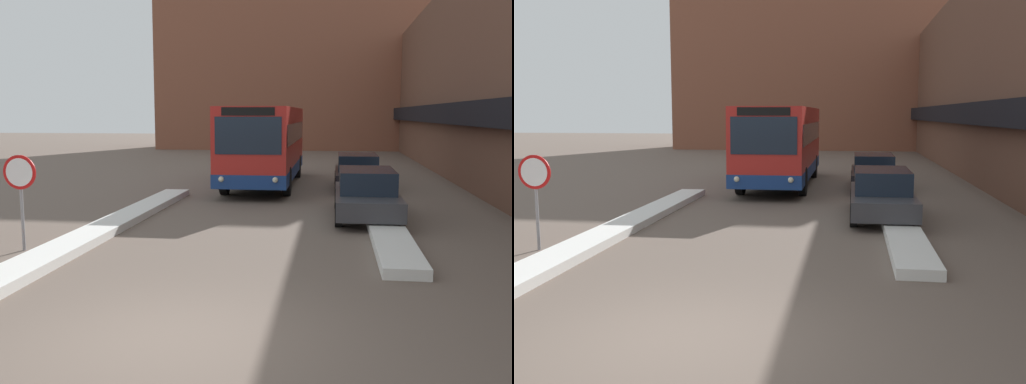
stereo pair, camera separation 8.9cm
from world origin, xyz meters
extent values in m
plane|color=#66564C|center=(0.00, 0.00, 0.00)|extent=(160.00, 160.00, 0.00)
cube|color=brown|center=(10.00, 24.00, 4.66)|extent=(5.00, 60.00, 9.32)
cube|color=black|center=(7.25, 24.00, 3.05)|extent=(0.50, 60.00, 0.90)
cube|color=brown|center=(0.00, 44.45, 9.16)|extent=(26.00, 8.00, 18.32)
cube|color=silver|center=(-3.60, 6.76, 0.10)|extent=(0.90, 13.79, 0.21)
cube|color=silver|center=(3.60, 7.66, 0.11)|extent=(0.90, 8.84, 0.22)
cube|color=red|center=(-0.65, 17.01, 1.88)|extent=(2.60, 10.04, 2.84)
cube|color=navy|center=(-0.65, 17.01, 0.71)|extent=(2.62, 10.06, 0.50)
cube|color=#192333|center=(-0.65, 17.01, 2.27)|extent=(2.62, 9.24, 0.78)
cube|color=#192333|center=(-0.65, 11.98, 2.30)|extent=(2.29, 0.03, 1.28)
cube|color=black|center=(-0.65, 11.98, 3.12)|extent=(1.82, 0.03, 0.28)
sphere|color=#F2EAC6|center=(-1.59, 11.97, 0.81)|extent=(0.20, 0.20, 0.20)
sphere|color=#F2EAC6|center=(0.28, 11.97, 0.81)|extent=(0.20, 0.20, 0.20)
cylinder|color=black|center=(-1.83, 13.90, 0.54)|extent=(0.28, 1.08, 1.08)
cylinder|color=black|center=(0.53, 13.90, 0.54)|extent=(0.28, 1.08, 1.08)
cylinder|color=black|center=(-1.83, 20.12, 0.54)|extent=(0.28, 1.08, 1.08)
cylinder|color=black|center=(0.53, 20.12, 0.54)|extent=(0.28, 1.08, 1.08)
cube|color=#38383D|center=(3.20, 9.68, 0.52)|extent=(1.78, 4.70, 0.52)
cube|color=#192333|center=(3.20, 9.80, 1.10)|extent=(1.57, 2.59, 0.64)
cylinder|color=black|center=(4.01, 8.22, 0.33)|extent=(0.20, 0.65, 0.65)
cylinder|color=black|center=(2.39, 8.22, 0.33)|extent=(0.20, 0.65, 0.65)
cylinder|color=black|center=(4.01, 11.14, 0.33)|extent=(0.20, 0.65, 0.65)
cylinder|color=black|center=(2.39, 11.14, 0.33)|extent=(0.20, 0.65, 0.65)
cube|color=black|center=(3.20, 16.35, 0.51)|extent=(1.76, 4.81, 0.53)
cube|color=#192333|center=(3.20, 16.47, 1.09)|extent=(1.55, 2.65, 0.63)
cylinder|color=black|center=(4.00, 14.86, 0.30)|extent=(0.20, 0.60, 0.60)
cylinder|color=black|center=(2.40, 14.86, 0.30)|extent=(0.20, 0.60, 0.60)
cylinder|color=black|center=(4.00, 17.84, 0.30)|extent=(0.20, 0.60, 0.60)
cylinder|color=black|center=(2.40, 17.84, 0.30)|extent=(0.20, 0.60, 0.60)
cylinder|color=gray|center=(-4.61, 4.53, 1.07)|extent=(0.07, 0.07, 2.14)
cylinder|color=red|center=(-4.61, 4.51, 1.76)|extent=(0.76, 0.03, 0.76)
cylinder|color=white|center=(-4.61, 4.50, 1.76)|extent=(0.62, 0.02, 0.62)
camera|label=1|loc=(2.21, -7.11, 3.02)|focal=40.00mm
camera|label=2|loc=(2.30, -7.10, 3.02)|focal=40.00mm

